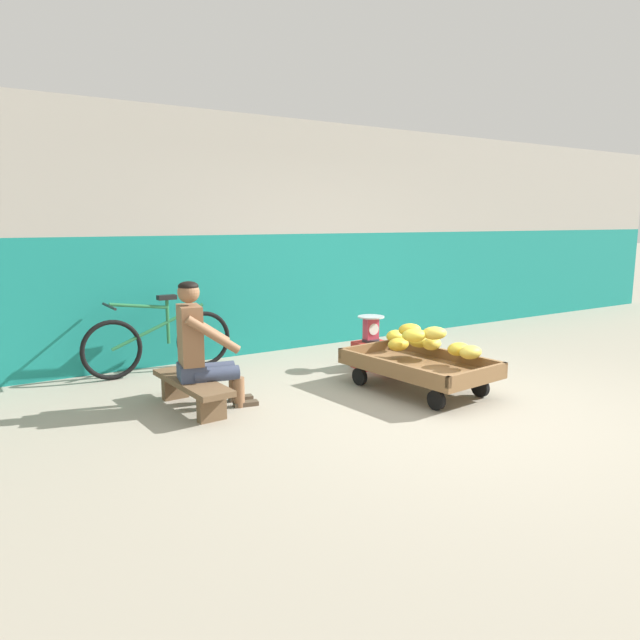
{
  "coord_description": "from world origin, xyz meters",
  "views": [
    {
      "loc": [
        -3.6,
        -3.6,
        1.65
      ],
      "look_at": [
        -0.76,
        0.88,
        0.75
      ],
      "focal_mm": 32.89,
      "sensor_mm": 36.0,
      "label": 1
    }
  ],
  "objects_px": {
    "banana_cart": "(418,367)",
    "vendor_seated": "(201,346)",
    "shopping_bag": "(397,365)",
    "weighing_scale": "(371,328)",
    "bicycle_near_left": "(159,341)",
    "plastic_crate": "(371,354)",
    "low_bench": "(192,387)"
  },
  "relations": [
    {
      "from": "banana_cart",
      "to": "weighing_scale",
      "type": "xyz_separation_m",
      "value": [
        0.17,
        0.99,
        0.21
      ]
    },
    {
      "from": "low_bench",
      "to": "plastic_crate",
      "type": "relative_size",
      "value": 3.1
    },
    {
      "from": "plastic_crate",
      "to": "shopping_bag",
      "type": "relative_size",
      "value": 1.5
    },
    {
      "from": "low_bench",
      "to": "vendor_seated",
      "type": "distance_m",
      "value": 0.38
    },
    {
      "from": "bicycle_near_left",
      "to": "low_bench",
      "type": "bearing_deg",
      "value": -95.92
    },
    {
      "from": "low_bench",
      "to": "plastic_crate",
      "type": "xyz_separation_m",
      "value": [
        2.24,
        0.35,
        -0.05
      ]
    },
    {
      "from": "weighing_scale",
      "to": "shopping_bag",
      "type": "distance_m",
      "value": 0.55
    },
    {
      "from": "banana_cart",
      "to": "weighing_scale",
      "type": "bearing_deg",
      "value": 80.17
    },
    {
      "from": "banana_cart",
      "to": "bicycle_near_left",
      "type": "distance_m",
      "value": 2.8
    },
    {
      "from": "plastic_crate",
      "to": "bicycle_near_left",
      "type": "distance_m",
      "value": 2.35
    },
    {
      "from": "banana_cart",
      "to": "plastic_crate",
      "type": "bearing_deg",
      "value": 80.18
    },
    {
      "from": "banana_cart",
      "to": "bicycle_near_left",
      "type": "height_order",
      "value": "bicycle_near_left"
    },
    {
      "from": "shopping_bag",
      "to": "vendor_seated",
      "type": "bearing_deg",
      "value": 178.19
    },
    {
      "from": "vendor_seated",
      "to": "shopping_bag",
      "type": "height_order",
      "value": "vendor_seated"
    },
    {
      "from": "banana_cart",
      "to": "vendor_seated",
      "type": "distance_m",
      "value": 2.11
    },
    {
      "from": "banana_cart",
      "to": "bicycle_near_left",
      "type": "bearing_deg",
      "value": 133.46
    },
    {
      "from": "plastic_crate",
      "to": "vendor_seated",
      "type": "bearing_deg",
      "value": -170.36
    },
    {
      "from": "plastic_crate",
      "to": "weighing_scale",
      "type": "xyz_separation_m",
      "value": [
        0.0,
        -0.0,
        0.3
      ]
    },
    {
      "from": "vendor_seated",
      "to": "plastic_crate",
      "type": "height_order",
      "value": "vendor_seated"
    },
    {
      "from": "vendor_seated",
      "to": "shopping_bag",
      "type": "distance_m",
      "value": 2.23
    },
    {
      "from": "banana_cart",
      "to": "low_bench",
      "type": "relative_size",
      "value": 1.36
    },
    {
      "from": "plastic_crate",
      "to": "weighing_scale",
      "type": "height_order",
      "value": "weighing_scale"
    },
    {
      "from": "vendor_seated",
      "to": "bicycle_near_left",
      "type": "xyz_separation_m",
      "value": [
        0.06,
        1.4,
        -0.21
      ]
    },
    {
      "from": "vendor_seated",
      "to": "weighing_scale",
      "type": "relative_size",
      "value": 3.8
    },
    {
      "from": "banana_cart",
      "to": "weighing_scale",
      "type": "distance_m",
      "value": 1.03
    },
    {
      "from": "shopping_bag",
      "to": "bicycle_near_left",
      "type": "bearing_deg",
      "value": 145.25
    },
    {
      "from": "low_bench",
      "to": "weighing_scale",
      "type": "height_order",
      "value": "weighing_scale"
    },
    {
      "from": "plastic_crate",
      "to": "bicycle_near_left",
      "type": "height_order",
      "value": "bicycle_near_left"
    },
    {
      "from": "weighing_scale",
      "to": "bicycle_near_left",
      "type": "bearing_deg",
      "value": 153.65
    },
    {
      "from": "low_bench",
      "to": "weighing_scale",
      "type": "bearing_deg",
      "value": 8.85
    },
    {
      "from": "plastic_crate",
      "to": "low_bench",
      "type": "bearing_deg",
      "value": -171.12
    },
    {
      "from": "weighing_scale",
      "to": "bicycle_near_left",
      "type": "height_order",
      "value": "bicycle_near_left"
    }
  ]
}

